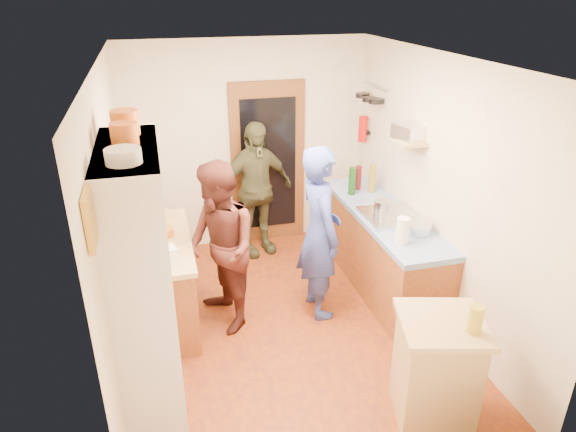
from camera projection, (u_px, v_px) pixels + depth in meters
name	position (u px, v px, depth m)	size (l,w,h in m)	color
floor	(289.00, 326.00, 5.21)	(3.00, 4.00, 0.02)	#853A0D
ceiling	(289.00, 58.00, 4.12)	(3.00, 4.00, 0.02)	silver
wall_back	(248.00, 146.00, 6.43)	(3.00, 0.02, 2.60)	silver
wall_front	(381.00, 345.00, 2.89)	(3.00, 0.02, 2.60)	silver
wall_left	(116.00, 226.00, 4.31)	(0.02, 4.00, 2.60)	silver
wall_right	(438.00, 192.00, 5.02)	(0.02, 4.00, 2.60)	silver
door_frame	(268.00, 164.00, 6.56)	(0.95, 0.06, 2.10)	brown
door_glass	(269.00, 165.00, 6.53)	(0.70, 0.02, 1.70)	black
hutch_body	(145.00, 293.00, 3.74)	(0.40, 1.20, 2.20)	white
hutch_top_shelf	(126.00, 151.00, 3.29)	(0.40, 1.14, 0.04)	white
plate_stack	(123.00, 156.00, 2.98)	(0.21, 0.21, 0.09)	white
orange_pot_a	(124.00, 133.00, 3.33)	(0.18, 0.18, 0.14)	orange
orange_pot_b	(125.00, 123.00, 3.53)	(0.19, 0.19, 0.17)	orange
left_counter_base	(162.00, 282.00, 5.14)	(0.60, 1.40, 0.85)	#9F5328
left_counter_top	(157.00, 243.00, 4.95)	(0.64, 1.44, 0.05)	tan
toaster	(164.00, 258.00, 4.46)	(0.23, 0.15, 0.17)	white
kettle	(151.00, 241.00, 4.75)	(0.15, 0.15, 0.17)	white
orange_bowl	(165.00, 232.00, 5.02)	(0.18, 0.18, 0.08)	orange
chopping_board	(157.00, 215.00, 5.44)	(0.30, 0.22, 0.03)	tan
right_counter_base	(381.00, 251.00, 5.75)	(0.60, 2.20, 0.84)	#9F5328
right_counter_top	(384.00, 215.00, 5.56)	(0.62, 2.22, 0.06)	#174EA7
hob	(390.00, 216.00, 5.41)	(0.55, 0.58, 0.04)	silver
pot_on_hob	(383.00, 206.00, 5.43)	(0.20, 0.20, 0.13)	silver
bottle_a	(352.00, 181.00, 5.96)	(0.08, 0.08, 0.33)	#143F14
bottle_b	(358.00, 178.00, 6.11)	(0.07, 0.07, 0.29)	#591419
bottle_c	(372.00, 178.00, 6.03)	(0.08, 0.08, 0.34)	olive
paper_towel	(402.00, 231.00, 4.83)	(0.12, 0.12, 0.27)	white
mixing_bowl	(417.00, 227.00, 5.08)	(0.29, 0.29, 0.11)	silver
island_base	(435.00, 373.00, 3.94)	(0.55, 0.55, 0.86)	tan
island_top	(443.00, 324.00, 3.75)	(0.62, 0.62, 0.05)	tan
cutting_board	(434.00, 319.00, 3.80)	(0.35, 0.28, 0.02)	white
oil_jar	(475.00, 319.00, 3.59)	(0.11, 0.11, 0.21)	#AD9E2D
pan_rail	(375.00, 87.00, 6.04)	(0.02, 0.02, 0.65)	silver
pan_hang_a	(376.00, 101.00, 5.92)	(0.18, 0.18, 0.05)	black
pan_hang_b	(369.00, 99.00, 6.11)	(0.16, 0.16, 0.05)	black
pan_hang_c	(362.00, 95.00, 6.28)	(0.17, 0.17, 0.05)	black
wall_shelf	(408.00, 141.00, 5.21)	(0.26, 0.42, 0.03)	tan
radio	(408.00, 132.00, 5.18)	(0.22, 0.30, 0.15)	silver
ext_bracket	(367.00, 132.00, 6.44)	(0.06, 0.10, 0.04)	black
fire_extinguisher	(363.00, 129.00, 6.41)	(0.11, 0.11, 0.32)	red
picture_frame	(90.00, 219.00, 2.64)	(0.03, 0.25, 0.30)	gold
person_hob	(324.00, 234.00, 5.08)	(0.65, 0.43, 1.80)	#32439C
person_left	(221.00, 246.00, 4.93)	(0.83, 0.65, 1.71)	#441D18
person_back	(256.00, 190.00, 6.29)	(1.00, 0.42, 1.70)	#404128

